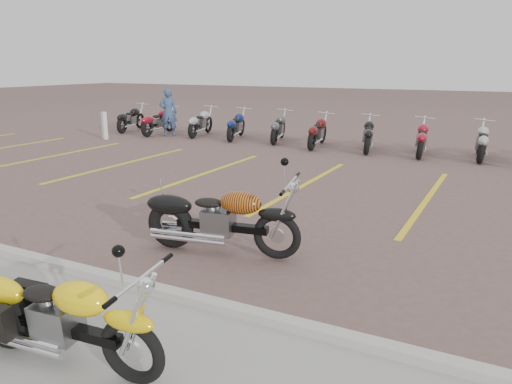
% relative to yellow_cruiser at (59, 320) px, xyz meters
% --- Properties ---
extents(ground, '(100.00, 100.00, 0.00)m').
position_rel_yellow_cruiser_xyz_m(ground, '(-0.68, 3.51, -0.44)').
color(ground, brown).
rests_on(ground, ground).
extents(curb, '(60.00, 0.18, 0.12)m').
position_rel_yellow_cruiser_xyz_m(curb, '(-0.68, 1.51, -0.38)').
color(curb, '#ADAAA3').
rests_on(curb, ground).
extents(parking_stripes, '(38.00, 5.50, 0.01)m').
position_rel_yellow_cruiser_xyz_m(parking_stripes, '(-0.68, 7.51, -0.44)').
color(parking_stripes, gold).
rests_on(parking_stripes, ground).
extents(yellow_cruiser, '(2.17, 0.37, 0.89)m').
position_rel_yellow_cruiser_xyz_m(yellow_cruiser, '(0.00, 0.00, 0.00)').
color(yellow_cruiser, black).
rests_on(yellow_cruiser, ground).
extents(flame_cruiser, '(2.34, 0.56, 0.97)m').
position_rel_yellow_cruiser_xyz_m(flame_cruiser, '(-0.18, 3.04, 0.04)').
color(flame_cruiser, black).
rests_on(flame_cruiser, ground).
extents(person_a, '(0.79, 0.72, 1.80)m').
position_rel_yellow_cruiser_xyz_m(person_a, '(-8.32, 12.59, 0.46)').
color(person_a, navy).
rests_on(person_a, ground).
extents(bollard, '(0.19, 0.19, 1.00)m').
position_rel_yellow_cruiser_xyz_m(bollard, '(-9.88, 10.81, 0.06)').
color(bollard, silver).
rests_on(bollard, ground).
extents(bg_bike_row, '(20.76, 2.08, 1.10)m').
position_rel_yellow_cruiser_xyz_m(bg_bike_row, '(-0.70, 12.95, 0.11)').
color(bg_bike_row, black).
rests_on(bg_bike_row, ground).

